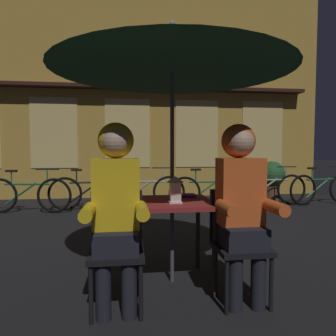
{
  "coord_description": "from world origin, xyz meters",
  "views": [
    {
      "loc": [
        -0.4,
        -2.73,
        1.2
      ],
      "look_at": [
        0.0,
        0.28,
        1.02
      ],
      "focal_mm": 33.26,
      "sensor_mm": 36.0,
      "label": 1
    }
  ],
  "objects": [
    {
      "name": "bicycle_second",
      "position": [
        -1.1,
        3.56,
        0.35
      ],
      "size": [
        1.68,
        0.12,
        0.84
      ],
      "color": "black",
      "rests_on": "ground_plane"
    },
    {
      "name": "potted_plant",
      "position": [
        3.0,
        4.18,
        0.54
      ],
      "size": [
        0.6,
        0.6,
        0.92
      ],
      "color": "brown",
      "rests_on": "ground_plane"
    },
    {
      "name": "book",
      "position": [
        0.16,
        0.22,
        0.75
      ],
      "size": [
        0.21,
        0.15,
        0.02
      ],
      "primitive_type": "cube",
      "rotation": [
        0.0,
        0.0,
        -0.05
      ],
      "color": "#661E7A",
      "rests_on": "cafe_table"
    },
    {
      "name": "shopfront_building",
      "position": [
        -0.37,
        5.4,
        3.09
      ],
      "size": [
        10.0,
        0.93,
        6.2
      ],
      "color": "gold",
      "rests_on": "ground_plane"
    },
    {
      "name": "ground_plane",
      "position": [
        0.0,
        0.0,
        0.0
      ],
      "size": [
        60.0,
        60.0,
        0.0
      ],
      "primitive_type": "plane",
      "color": "black"
    },
    {
      "name": "cafe_table",
      "position": [
        0.0,
        0.0,
        0.64
      ],
      "size": [
        0.72,
        0.72,
        0.74
      ],
      "color": "maroon",
      "rests_on": "ground_plane"
    },
    {
      "name": "lantern",
      "position": [
        0.01,
        -0.12,
        0.86
      ],
      "size": [
        0.11,
        0.11,
        0.23
      ],
      "color": "white",
      "rests_on": "cafe_table"
    },
    {
      "name": "person_left_hooded",
      "position": [
        -0.48,
        -0.43,
        0.85
      ],
      "size": [
        0.45,
        0.56,
        1.4
      ],
      "color": "black",
      "rests_on": "ground_plane"
    },
    {
      "name": "bicycle_third",
      "position": [
        -0.06,
        3.58,
        0.35
      ],
      "size": [
        1.68,
        0.24,
        0.84
      ],
      "color": "black",
      "rests_on": "ground_plane"
    },
    {
      "name": "bicycle_furthest",
      "position": [
        3.86,
        3.53,
        0.35
      ],
      "size": [
        1.67,
        0.28,
        0.84
      ],
      "color": "black",
      "rests_on": "ground_plane"
    },
    {
      "name": "patio_umbrella",
      "position": [
        0.0,
        0.0,
        2.06
      ],
      "size": [
        2.1,
        2.1,
        2.31
      ],
      "color": "#4C4C51",
      "rests_on": "ground_plane"
    },
    {
      "name": "bicycle_fourth",
      "position": [
        1.26,
        3.36,
        0.35
      ],
      "size": [
        1.68,
        0.1,
        0.84
      ],
      "color": "black",
      "rests_on": "ground_plane"
    },
    {
      "name": "bicycle_fifth",
      "position": [
        2.64,
        3.58,
        0.35
      ],
      "size": [
        1.68,
        0.08,
        0.84
      ],
      "color": "black",
      "rests_on": "ground_plane"
    },
    {
      "name": "chair_right",
      "position": [
        0.48,
        -0.37,
        0.49
      ],
      "size": [
        0.4,
        0.4,
        0.87
      ],
      "color": "black",
      "rests_on": "ground_plane"
    },
    {
      "name": "bicycle_nearest",
      "position": [
        -2.27,
        3.39,
        0.35
      ],
      "size": [
        1.67,
        0.27,
        0.84
      ],
      "color": "black",
      "rests_on": "ground_plane"
    },
    {
      "name": "chair_left",
      "position": [
        -0.48,
        -0.37,
        0.49
      ],
      "size": [
        0.4,
        0.4,
        0.87
      ],
      "color": "black",
      "rests_on": "ground_plane"
    },
    {
      "name": "person_right_hooded",
      "position": [
        0.48,
        -0.43,
        0.85
      ],
      "size": [
        0.45,
        0.56,
        1.4
      ],
      "color": "black",
      "rests_on": "ground_plane"
    }
  ]
}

